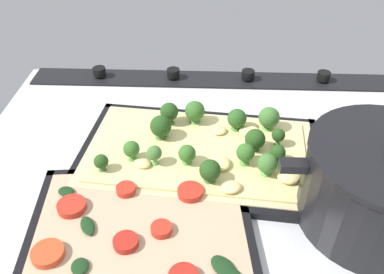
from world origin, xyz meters
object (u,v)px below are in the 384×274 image
at_px(veggie_pizza_back, 139,232).
at_px(cooking_pot, 381,186).
at_px(baking_tray_front, 200,156).
at_px(baking_tray_back, 141,235).
at_px(broccoli_pizza, 205,148).

xyz_separation_m(veggie_pizza_back, cooking_pot, (-0.33, -0.05, 0.05)).
bearing_deg(baking_tray_front, cooking_pot, 154.11).
distance_m(baking_tray_back, cooking_pot, 0.33).
bearing_deg(broccoli_pizza, cooking_pot, 152.75).
relative_size(baking_tray_front, veggie_pizza_back, 1.40).
xyz_separation_m(baking_tray_back, veggie_pizza_back, (0.00, 0.00, 0.01)).
xyz_separation_m(baking_tray_back, cooking_pot, (-0.32, -0.05, 0.06)).
bearing_deg(cooking_pot, baking_tray_back, 8.41).
bearing_deg(cooking_pot, broccoli_pizza, -27.25).
height_order(baking_tray_front, veggie_pizza_back, veggie_pizza_back).
relative_size(baking_tray_back, veggie_pizza_back, 1.09).
relative_size(baking_tray_front, cooking_pot, 1.51).
height_order(broccoli_pizza, cooking_pot, cooking_pot).
height_order(veggie_pizza_back, cooking_pot, cooking_pot).
bearing_deg(veggie_pizza_back, baking_tray_front, -115.08).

